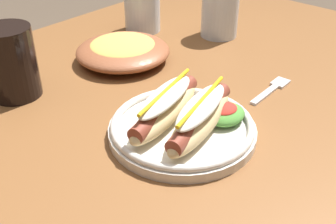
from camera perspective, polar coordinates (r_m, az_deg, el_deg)
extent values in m
cube|color=brown|center=(0.79, -1.73, 1.77)|extent=(1.33, 0.87, 0.04)
cylinder|color=brown|center=(1.55, 3.72, 2.45)|extent=(0.06, 0.06, 0.70)
cylinder|color=silver|center=(0.66, 1.95, -2.55)|extent=(0.23, 0.23, 0.02)
torus|color=silver|center=(0.65, 1.97, -1.69)|extent=(0.23, 0.23, 0.01)
ellipsoid|color=#E0C184|center=(0.63, 4.44, -1.20)|extent=(0.20, 0.09, 0.04)
cylinder|color=brown|center=(0.63, 4.47, -0.61)|extent=(0.18, 0.07, 0.03)
ellipsoid|color=silver|center=(0.62, 4.54, 0.81)|extent=(0.15, 0.08, 0.02)
cylinder|color=yellow|center=(0.61, 4.58, 1.60)|extent=(0.15, 0.04, 0.01)
ellipsoid|color=#E0C184|center=(0.65, -0.36, 0.16)|extent=(0.20, 0.09, 0.04)
cylinder|color=brown|center=(0.65, -0.36, 0.74)|extent=(0.18, 0.07, 0.03)
ellipsoid|color=silver|center=(0.64, -0.37, 2.13)|extent=(0.15, 0.08, 0.02)
cylinder|color=yellow|center=(0.64, -0.37, 2.91)|extent=(0.15, 0.04, 0.01)
ellipsoid|color=#4C8C38|center=(0.67, 7.79, -0.30)|extent=(0.07, 0.06, 0.02)
ellipsoid|color=red|center=(0.66, 7.86, 0.43)|extent=(0.04, 0.03, 0.01)
cube|color=silver|center=(0.78, 13.09, 2.33)|extent=(0.09, 0.01, 0.00)
cube|color=silver|center=(0.83, 15.10, 3.89)|extent=(0.04, 0.03, 0.00)
cylinder|color=black|center=(0.79, -20.67, 6.35)|extent=(0.09, 0.09, 0.13)
cylinder|color=silver|center=(1.01, 7.14, 13.73)|extent=(0.09, 0.09, 0.13)
cylinder|color=silver|center=(1.04, -3.54, 13.82)|extent=(0.09, 0.09, 0.10)
ellipsoid|color=brown|center=(0.89, -6.18, 8.28)|extent=(0.20, 0.20, 0.04)
ellipsoid|color=gold|center=(0.89, -6.23, 9.11)|extent=(0.14, 0.14, 0.02)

